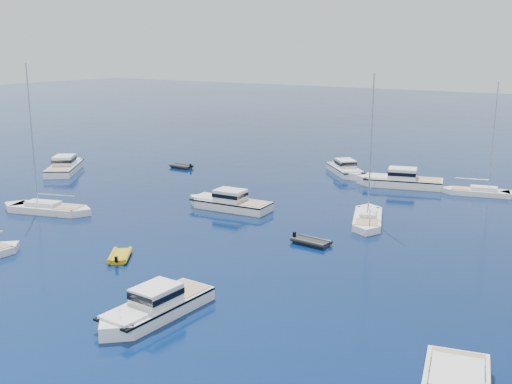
# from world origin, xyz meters

# --- Properties ---
(ground) EXTENTS (400.00, 400.00, 0.00)m
(ground) POSITION_xyz_m (0.00, 0.00, 0.00)
(ground) COLOR navy
(ground) RESTS_ON ground
(motor_cruiser_near) EXTENTS (3.18, 9.46, 2.46)m
(motor_cruiser_near) POSITION_xyz_m (10.45, -0.35, 0.00)
(motor_cruiser_near) COLOR white
(motor_cruiser_near) RESTS_ON ground
(motor_cruiser_centre) EXTENTS (10.14, 3.90, 2.60)m
(motor_cruiser_centre) POSITION_xyz_m (-0.91, 23.22, 0.00)
(motor_cruiser_centre) COLOR silver
(motor_cruiser_centre) RESTS_ON ground
(motor_cruiser_far_l) EXTENTS (9.06, 10.57, 2.82)m
(motor_cruiser_far_l) POSITION_xyz_m (-30.31, 26.65, 0.00)
(motor_cruiser_far_l) COLOR white
(motor_cruiser_far_l) RESTS_ON ground
(motor_cruiser_distant) EXTENTS (11.33, 6.15, 2.84)m
(motor_cruiser_distant) POSITION_xyz_m (10.16, 42.93, 0.00)
(motor_cruiser_distant) COLOR white
(motor_cruiser_distant) RESTS_ON ground
(motor_cruiser_horizon) EXTENTS (8.48, 8.64, 2.43)m
(motor_cruiser_horizon) POSITION_xyz_m (1.61, 45.89, 0.00)
(motor_cruiser_horizon) COLOR white
(motor_cruiser_horizon) RESTS_ON ground
(sailboat_mid_r) EXTENTS (6.01, 10.13, 14.51)m
(sailboat_mid_r) POSITION_xyz_m (13.11, 26.49, 0.00)
(sailboat_mid_r) COLOR white
(sailboat_mid_r) RESTS_ON ground
(sailboat_mid_l) EXTENTS (10.84, 5.69, 15.43)m
(sailboat_mid_l) POSITION_xyz_m (-15.45, 11.95, 0.00)
(sailboat_mid_l) COLOR silver
(sailboat_mid_l) RESTS_ON ground
(sailboat_centre) EXTENTS (9.21, 4.49, 13.10)m
(sailboat_centre) POSITION_xyz_m (19.30, 43.71, 0.00)
(sailboat_centre) COLOR white
(sailboat_centre) RESTS_ON ground
(tender_yellow) EXTENTS (3.47, 3.78, 0.95)m
(tender_yellow) POSITION_xyz_m (0.85, 6.08, 0.00)
(tender_yellow) COLOR #C0980B
(tender_yellow) RESTS_ON ground
(tender_grey_near) EXTENTS (3.59, 2.16, 0.95)m
(tender_grey_near) POSITION_xyz_m (11.80, 17.64, 0.00)
(tender_grey_near) COLOR black
(tender_grey_near) RESTS_ON ground
(tender_grey_far) EXTENTS (3.26, 1.85, 0.95)m
(tender_grey_far) POSITION_xyz_m (-18.98, 37.11, 0.00)
(tender_grey_far) COLOR black
(tender_grey_far) RESTS_ON ground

